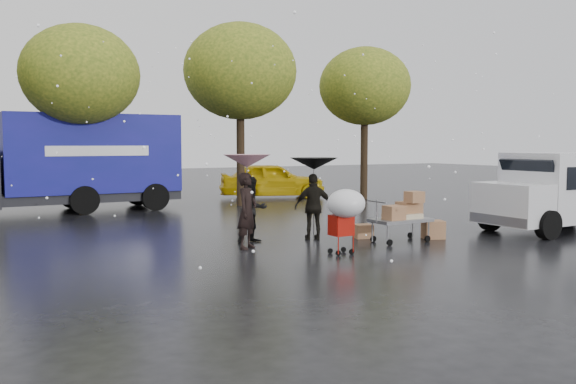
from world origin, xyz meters
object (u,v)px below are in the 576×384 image
person_black (314,207)px  shopping_cart (345,207)px  vendor_cart (403,213)px  blue_truck (67,163)px  white_van (563,189)px  person_pink (247,211)px  yellow_taxi (272,180)px

person_black → shopping_cart: size_ratio=1.16×
vendor_cart → blue_truck: size_ratio=0.18×
shopping_cart → white_van: white_van is taller
person_pink → person_black: (2.05, 0.35, -0.05)m
person_pink → blue_truck: size_ratio=0.22×
person_black → white_van: bearing=-176.2°
white_van → yellow_taxi: (-2.43, 12.98, -0.36)m
blue_truck → yellow_taxi: (8.96, 1.26, -0.96)m
blue_truck → vendor_cart: bearing=-61.2°
person_black → blue_truck: bearing=-46.3°
person_pink → shopping_cart: 2.38m
white_van → yellow_taxi: size_ratio=1.04×
person_black → shopping_cart: bearing=95.6°
person_pink → person_black: 2.08m
vendor_cart → shopping_cart: bearing=-161.2°
shopping_cart → blue_truck: 12.52m
vendor_cart → white_van: size_ratio=0.31×
blue_truck → white_van: bearing=-45.8°
person_black → shopping_cart: person_black is taller
person_black → vendor_cart: 2.26m
shopping_cart → blue_truck: bearing=107.7°
white_van → person_pink: bearing=169.8°
white_van → shopping_cart: bearing=-178.6°
shopping_cart → yellow_taxi: 14.15m
person_pink → white_van: (9.10, -1.64, 0.27)m
shopping_cart → yellow_taxi: yellow_taxi is taller
person_pink → vendor_cart: (3.82, -1.05, -0.17)m
vendor_cart → yellow_taxi: 12.71m
person_pink → blue_truck: (-2.29, 10.08, 0.87)m
white_van → blue_truck: size_ratio=0.59×
person_pink → vendor_cart: bearing=-54.3°
person_black → blue_truck: (-4.34, 9.73, 0.91)m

